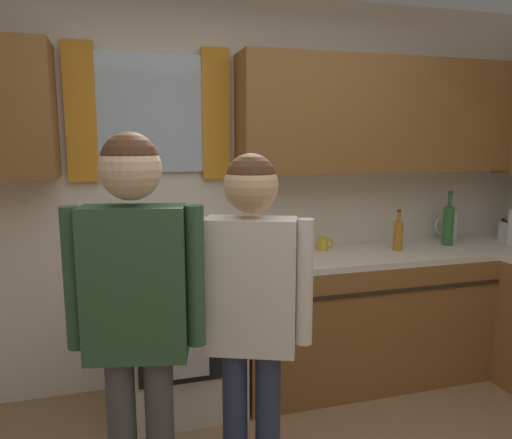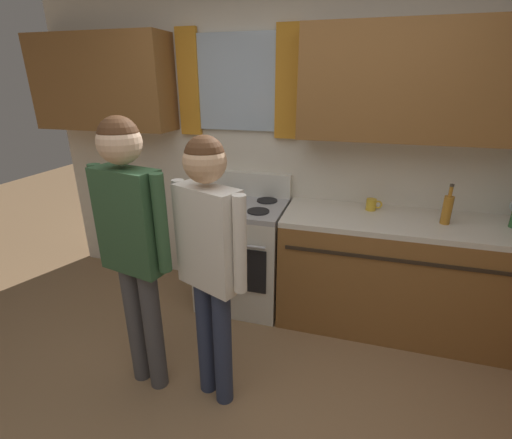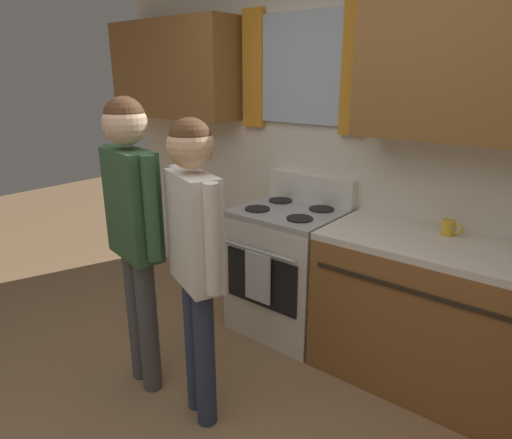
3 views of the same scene
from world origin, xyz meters
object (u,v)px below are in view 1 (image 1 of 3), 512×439
Objects in this scene: bottle_oil_amber at (398,235)px; adult_in_plaid at (251,300)px; water_pitcher at (450,226)px; adult_left at (136,300)px; mug_mustard_yellow at (323,244)px; stove_oven at (183,333)px; bottle_wine_green at (448,224)px.

adult_in_plaid is (-1.34, -1.03, -0.00)m from bottle_oil_amber.
bottle_oil_amber is at bearing -161.79° from water_pitcher.
bottle_oil_amber is 2.08m from adult_left.
bottle_oil_amber reaches higher than water_pitcher.
bottle_oil_amber is 2.38× the size of mug_mustard_yellow.
mug_mustard_yellow is 0.55× the size of water_pitcher.
mug_mustard_yellow is (1.00, 0.14, 0.48)m from stove_oven.
adult_in_plaid reaches higher than bottle_wine_green.
stove_oven is at bearing 179.66° from bottle_oil_amber.
water_pitcher is at bearing 32.60° from adult_in_plaid.
bottle_wine_green is (1.94, 0.05, 0.58)m from stove_oven.
adult_in_plaid is at bearing -147.40° from water_pitcher.
adult_in_plaid is at bearing 2.11° from adult_left.
mug_mustard_yellow is 0.07× the size of adult_left.
adult_in_plaid reaches higher than mug_mustard_yellow.
bottle_oil_amber is 0.18× the size of adult_in_plaid.
adult_in_plaid is (0.46, 0.02, -0.05)m from adult_left.
mug_mustard_yellow is (-0.49, 0.15, -0.06)m from bottle_oil_amber.
bottle_oil_amber is 0.17× the size of adult_left.
stove_oven is at bearing 74.19° from adult_left.
stove_oven is 1.59m from bottle_oil_amber.
mug_mustard_yellow is 0.08× the size of adult_in_plaid.
bottle_oil_amber is 1.69m from adult_in_plaid.
bottle_wine_green is 0.23× the size of adult_left.
stove_oven is 1.12m from mug_mustard_yellow.
stove_oven is 2.03m from bottle_wine_green.
water_pitcher is (1.06, 0.04, 0.07)m from mug_mustard_yellow.
adult_in_plaid is at bearing -125.65° from mug_mustard_yellow.
bottle_wine_green is at bearing -131.83° from water_pitcher.
bottle_wine_green is at bearing -5.79° from mug_mustard_yellow.
stove_oven is 0.65× the size of adult_left.
stove_oven reaches higher than mug_mustard_yellow.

